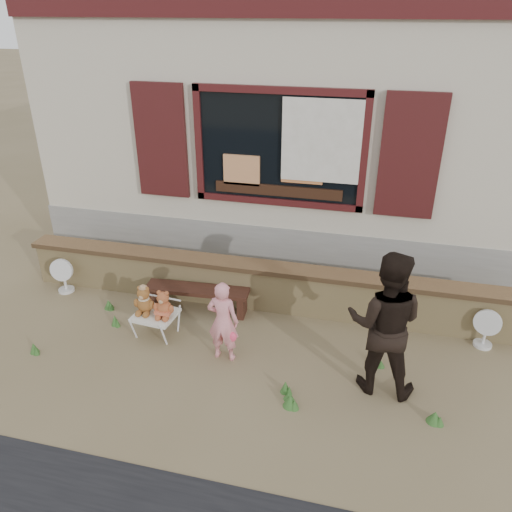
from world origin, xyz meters
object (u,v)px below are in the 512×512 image
(teddy_bear_right, at_px, (164,303))
(bench, at_px, (197,294))
(child, at_px, (223,321))
(adult, at_px, (385,324))
(folding_chair, at_px, (156,316))
(teddy_bear_left, at_px, (144,299))

(teddy_bear_right, bearing_deg, bench, 79.61)
(child, distance_m, adult, 1.86)
(bench, height_order, teddy_bear_right, teddy_bear_right)
(folding_chair, distance_m, child, 1.05)
(teddy_bear_left, bearing_deg, adult, -0.88)
(teddy_bear_left, bearing_deg, child, -7.18)
(bench, bearing_deg, folding_chair, -120.03)
(folding_chair, height_order, teddy_bear_left, teddy_bear_left)
(teddy_bear_left, xyz_separation_m, adult, (2.97, -0.32, 0.33))
(bench, relative_size, teddy_bear_right, 3.89)
(teddy_bear_right, relative_size, child, 0.36)
(folding_chair, distance_m, teddy_bear_right, 0.26)
(teddy_bear_right, xyz_separation_m, child, (0.86, -0.23, 0.02))
(folding_chair, xyz_separation_m, child, (1.00, -0.24, 0.23))
(child, bearing_deg, folding_chair, -11.75)
(bench, relative_size, child, 1.40)
(folding_chair, xyz_separation_m, teddy_bear_right, (0.14, -0.01, 0.22))
(bench, height_order, adult, adult)
(bench, height_order, folding_chair, bench)
(bench, xyz_separation_m, teddy_bear_right, (-0.19, -0.68, 0.24))
(teddy_bear_left, xyz_separation_m, teddy_bear_right, (0.28, -0.03, -0.00))
(teddy_bear_left, distance_m, child, 1.16)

